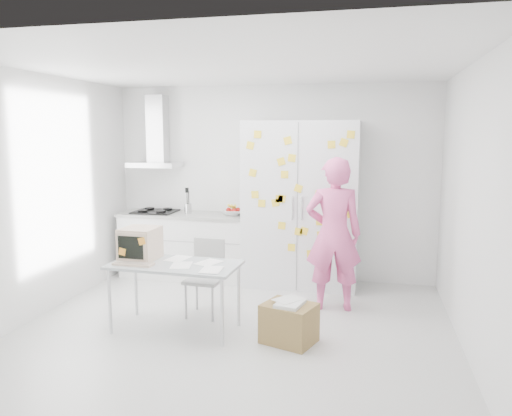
% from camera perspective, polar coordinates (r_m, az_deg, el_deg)
% --- Properties ---
extents(floor, '(4.50, 4.00, 0.02)m').
position_cam_1_polar(floor, '(5.44, -2.32, -13.61)').
color(floor, silver).
rests_on(floor, ground).
extents(walls, '(4.52, 4.01, 2.70)m').
position_cam_1_polar(walls, '(5.78, -0.54, 1.67)').
color(walls, white).
rests_on(walls, ground).
extents(ceiling, '(4.50, 4.00, 0.02)m').
position_cam_1_polar(ceiling, '(5.08, -2.51, 15.99)').
color(ceiling, white).
rests_on(ceiling, walls).
extents(counter_run, '(1.84, 0.63, 1.28)m').
position_cam_1_polar(counter_run, '(7.20, -8.05, -4.13)').
color(counter_run, white).
rests_on(counter_run, ground).
extents(range_hood, '(0.70, 0.48, 1.01)m').
position_cam_1_polar(range_hood, '(7.33, -11.25, 7.73)').
color(range_hood, silver).
rests_on(range_hood, walls).
extents(tall_cabinet, '(1.50, 0.68, 2.20)m').
position_cam_1_polar(tall_cabinet, '(6.66, 5.13, 0.39)').
color(tall_cabinet, silver).
rests_on(tall_cabinet, ground).
extents(person, '(0.71, 0.52, 1.78)m').
position_cam_1_polar(person, '(5.82, 8.86, -2.98)').
color(person, pink).
rests_on(person, ground).
extents(desk, '(1.35, 0.71, 1.05)m').
position_cam_1_polar(desk, '(5.36, -11.77, -5.04)').
color(desk, '#AFB8BA').
rests_on(desk, ground).
extents(chair, '(0.41, 0.41, 0.86)m').
position_cam_1_polar(chair, '(5.71, -5.71, -7.32)').
color(chair, '#A7A7A5').
rests_on(chair, ground).
extents(cardboard_box, '(0.59, 0.53, 0.43)m').
position_cam_1_polar(cardboard_box, '(5.03, 3.80, -12.92)').
color(cardboard_box, olive).
rests_on(cardboard_box, ground).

